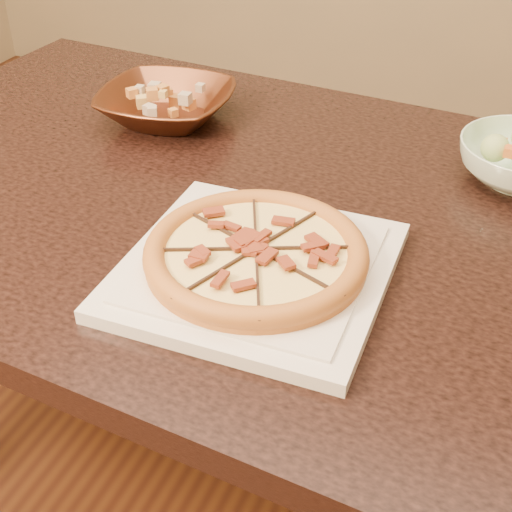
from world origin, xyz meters
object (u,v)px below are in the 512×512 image
at_px(dining_table, 231,254).
at_px(bronze_bowl, 167,105).
at_px(plate, 256,269).
at_px(pizza, 256,253).

distance_m(dining_table, bronze_bowl, 0.30).
bearing_deg(plate, pizza, 142.78).
xyz_separation_m(dining_table, pizza, (0.11, -0.17, 0.15)).
relative_size(pizza, bronze_bowl, 1.20).
bearing_deg(bronze_bowl, pizza, -48.49).
height_order(dining_table, bronze_bowl, bronze_bowl).
bearing_deg(plate, dining_table, 123.30).
relative_size(plate, pizza, 1.18).
height_order(dining_table, plate, plate).
distance_m(dining_table, plate, 0.24).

